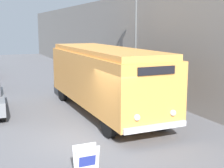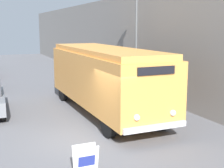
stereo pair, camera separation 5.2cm
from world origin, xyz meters
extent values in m
plane|color=slate|center=(0.00, 0.00, 0.00)|extent=(80.00, 80.00, 0.00)
cube|color=gray|center=(5.98, 10.00, 3.11)|extent=(0.30, 60.00, 6.22)
cylinder|color=black|center=(0.82, 0.21, 0.55)|extent=(0.28, 1.10, 1.10)
cylinder|color=black|center=(3.14, 0.21, 0.55)|extent=(0.28, 1.10, 1.10)
cylinder|color=black|center=(0.82, 6.80, 0.55)|extent=(0.28, 1.10, 1.10)
cylinder|color=black|center=(3.14, 6.80, 0.55)|extent=(0.28, 1.10, 1.10)
cube|color=#EF9E47|center=(1.98, 3.51, 1.73)|extent=(2.64, 9.39, 2.35)
cube|color=#FEA74B|center=(1.98, 3.51, 3.02)|extent=(2.42, 9.01, 0.24)
cube|color=silver|center=(1.98, -1.25, 0.67)|extent=(2.50, 0.12, 0.20)
sphere|color=white|center=(1.25, -1.22, 1.10)|extent=(0.22, 0.22, 0.22)
sphere|color=white|center=(2.70, -1.22, 1.10)|extent=(0.22, 0.22, 0.22)
cube|color=black|center=(1.98, -1.21, 2.65)|extent=(1.45, 0.06, 0.28)
cube|color=white|center=(-0.98, -2.48, 0.44)|extent=(0.69, 0.18, 0.89)
cube|color=white|center=(-0.98, -2.32, 0.44)|extent=(0.69, 0.18, 0.89)
cube|color=navy|center=(-0.98, -2.49, 0.46)|extent=(0.48, 0.06, 0.31)
cylinder|color=#595E60|center=(4.99, 5.94, 2.98)|extent=(0.12, 0.12, 5.97)
cylinder|color=black|center=(-2.66, 3.98, 0.33)|extent=(0.22, 0.67, 0.67)
cylinder|color=black|center=(-2.50, 6.92, 0.33)|extent=(0.22, 0.67, 0.67)
camera|label=1|loc=(-3.61, -10.13, 4.08)|focal=50.00mm
camera|label=2|loc=(-3.56, -10.15, 4.08)|focal=50.00mm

